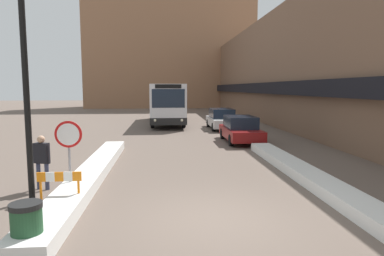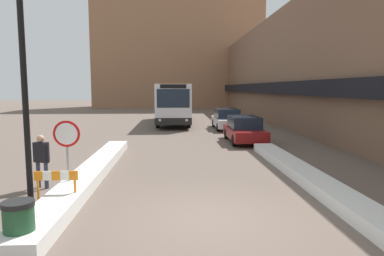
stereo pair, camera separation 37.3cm
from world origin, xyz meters
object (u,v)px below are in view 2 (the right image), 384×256
Objects in this scene: city_bus at (173,103)px; trash_bin at (19,225)px; parked_car_front at (244,129)px; street_lamp at (33,52)px; parked_car_middle at (227,119)px; construction_barricade at (56,181)px; pedestrian at (41,156)px; stop_sign at (67,141)px.

city_bus reaches higher than trash_bin.
street_lamp is at bearing -128.62° from parked_car_front.
parked_car_middle is 4.85× the size of trash_bin.
city_bus reaches higher than construction_barricade.
city_bus is 6.02m from parked_car_middle.
trash_bin is at bearing -109.94° from parked_car_middle.
street_lamp is 5.86× the size of construction_barricade.
parked_car_front is 14.40m from trash_bin.
parked_car_middle is at bearing 70.06° from trash_bin.
pedestrian is at bearing 107.91° from street_lamp.
pedestrian is 2.01m from construction_barricade.
stop_sign is at bearing 91.95° from construction_barricade.
trash_bin is at bearing -56.09° from pedestrian.
parked_car_front is at bearing 52.36° from stop_sign.
city_bus is 11.67× the size of trash_bin.
parked_car_front is 2.60× the size of pedestrian.
pedestrian is (-4.00, -19.28, -0.81)m from city_bus.
street_lamp reaches higher than pedestrian.
stop_sign reaches higher than trash_bin.
street_lamp is 6.79× the size of trash_bin.
parked_car_middle is 18.04m from construction_barricade.
street_lamp is (-3.66, -20.33, 2.19)m from city_bus.
parked_car_front is at bearing -90.00° from parked_car_middle.
trash_bin is 0.86× the size of construction_barricade.
pedestrian reaches higher than parked_car_front.
pedestrian is (-8.00, -8.54, 0.26)m from parked_car_front.
pedestrian is (-0.97, 0.59, -0.55)m from stop_sign.
city_bus is 6.74× the size of pedestrian.
pedestrian is at bearing -133.15° from parked_car_front.
construction_barricade is at bearing -98.11° from city_bus.
stop_sign is at bearing -12.63° from pedestrian.
construction_barricade is (1.00, -1.72, -0.32)m from pedestrian.
street_lamp is 3.92× the size of pedestrian.
parked_car_front is 12.70m from street_lamp.
city_bus is 5.20× the size of stop_sign.
stop_sign is 1.30× the size of pedestrian.
stop_sign is at bearing -127.64° from parked_car_front.
pedestrian is at bearing 148.55° from stop_sign.
trash_bin is (-6.90, -19.01, -0.27)m from parked_car_middle.
parked_car_middle is at bearing 80.59° from pedestrian.
city_bus is 21.23m from construction_barricade.
street_lamp is at bearing 135.03° from construction_barricade.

